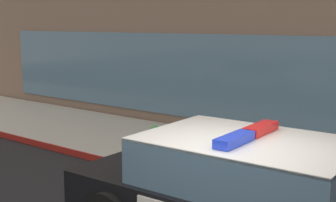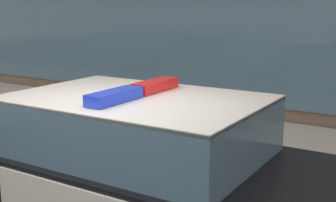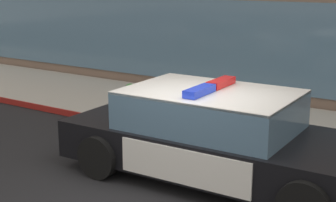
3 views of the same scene
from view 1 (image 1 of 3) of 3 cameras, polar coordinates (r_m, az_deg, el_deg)
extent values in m
cube|color=#B2ADA3|center=(8.70, 18.17, -8.94)|extent=(48.00, 3.18, 0.15)
cube|color=slate|center=(11.22, 5.61, 2.80)|extent=(15.27, 0.08, 2.10)
cube|color=silver|center=(6.71, -2.13, -8.68)|extent=(1.41, 1.93, 0.05)
cube|color=silver|center=(6.80, 14.12, -10.18)|extent=(2.05, 0.08, 0.51)
cube|color=yellow|center=(6.82, 14.17, -10.14)|extent=(0.22, 0.02, 0.26)
cube|color=slate|center=(5.81, 9.71, -7.55)|extent=(2.58, 1.80, 0.60)
cube|color=silver|center=(5.73, 9.79, -4.78)|extent=(2.58, 1.80, 0.04)
cube|color=red|center=(6.02, 11.31, -3.35)|extent=(0.22, 0.66, 0.11)
cube|color=blue|center=(5.41, 8.15, -4.72)|extent=(0.22, 0.66, 0.11)
cylinder|color=black|center=(7.51, 3.15, -9.29)|extent=(0.68, 0.24, 0.68)
cylinder|color=#4C994C|center=(8.85, -1.59, -7.27)|extent=(0.28, 0.28, 0.10)
cylinder|color=#4C994C|center=(8.78, -1.60, -5.55)|extent=(0.19, 0.19, 0.45)
sphere|color=#4C994C|center=(8.71, -1.61, -3.70)|extent=(0.22, 0.22, 0.22)
cylinder|color=#B21E19|center=(8.69, -1.61, -3.21)|extent=(0.06, 0.06, 0.05)
cylinder|color=#B21E19|center=(8.66, -2.21, -5.61)|extent=(0.09, 0.10, 0.09)
cylinder|color=#B21E19|center=(8.88, -1.00, -5.22)|extent=(0.09, 0.10, 0.09)
cylinder|color=#B21E19|center=(8.69, -0.83, -5.82)|extent=(0.10, 0.12, 0.12)
camera|label=2|loc=(1.47, 40.73, -12.96)|focal=47.77mm
camera|label=3|loc=(1.90, -173.26, -0.86)|focal=53.90mm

